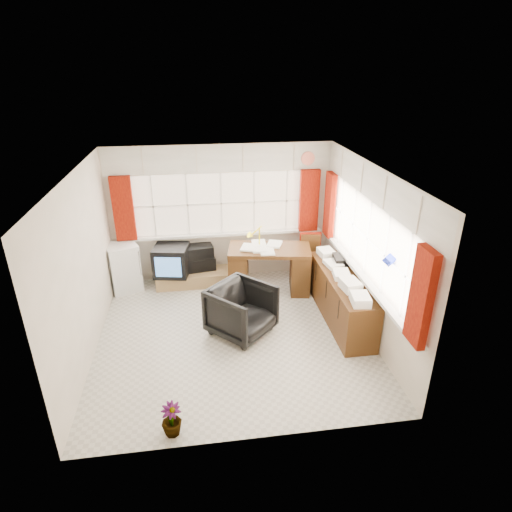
{
  "coord_description": "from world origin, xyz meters",
  "views": [
    {
      "loc": [
        -0.44,
        -5.41,
        3.78
      ],
      "look_at": [
        0.42,
        0.55,
        1.03
      ],
      "focal_mm": 30.0,
      "sensor_mm": 36.0,
      "label": 1
    }
  ],
  "objects": [
    {
      "name": "window_right",
      "position": [
        1.94,
        0.0,
        0.95
      ],
      "size": [
        0.12,
        3.7,
        3.6
      ],
      "color": "beige",
      "rests_on": "room_walls"
    },
    {
      "name": "ground",
      "position": [
        0.0,
        0.0,
        0.0
      ],
      "size": [
        4.0,
        4.0,
        0.0
      ],
      "primitive_type": "plane",
      "color": "beige",
      "rests_on": "ground"
    },
    {
      "name": "mini_fridge",
      "position": [
        -1.8,
        1.7,
        0.43
      ],
      "size": [
        0.67,
        0.67,
        0.87
      ],
      "color": "white",
      "rests_on": "ground"
    },
    {
      "name": "task_chair",
      "position": [
        1.57,
        1.5,
        0.51
      ],
      "size": [
        0.44,
        0.46,
        0.95
      ],
      "color": "black",
      "rests_on": "ground"
    },
    {
      "name": "curtains",
      "position": [
        0.92,
        0.93,
        1.46
      ],
      "size": [
        3.83,
        3.83,
        1.15
      ],
      "color": "#921F07",
      "rests_on": "room_walls"
    },
    {
      "name": "hifi_stack",
      "position": [
        -0.5,
        1.85,
        0.47
      ],
      "size": [
        0.7,
        0.51,
        0.46
      ],
      "color": "black",
      "rests_on": "tv_bench"
    },
    {
      "name": "window_back",
      "position": [
        0.0,
        1.94,
        0.95
      ],
      "size": [
        3.7,
        0.12,
        3.6
      ],
      "color": "beige",
      "rests_on": "room_walls"
    },
    {
      "name": "room_walls",
      "position": [
        0.0,
        0.0,
        1.5
      ],
      "size": [
        4.0,
        4.0,
        4.0
      ],
      "color": "beige",
      "rests_on": "ground"
    },
    {
      "name": "desk_lamp",
      "position": [
        0.61,
        1.41,
        1.08
      ],
      "size": [
        0.15,
        0.14,
        0.38
      ],
      "color": "#FFEE0A",
      "rests_on": "desk"
    },
    {
      "name": "flower_vase",
      "position": [
        -0.86,
        -1.8,
        0.2
      ],
      "size": [
        0.29,
        0.29,
        0.4
      ],
      "primitive_type": "imported",
      "rotation": [
        0.0,
        0.0,
        0.38
      ],
      "color": "black",
      "rests_on": "ground"
    },
    {
      "name": "credenza",
      "position": [
        1.73,
        0.2,
        0.4
      ],
      "size": [
        0.5,
        2.0,
        0.85
      ],
      "color": "#513313",
      "rests_on": "ground"
    },
    {
      "name": "spray_bottle_b",
      "position": [
        0.32,
        1.61,
        0.1
      ],
      "size": [
        0.11,
        0.12,
        0.21
      ],
      "primitive_type": "imported",
      "rotation": [
        0.0,
        0.0,
        -0.27
      ],
      "color": "#8BD0C7",
      "rests_on": "ground"
    },
    {
      "name": "crt_tv",
      "position": [
        -0.95,
        1.68,
        0.52
      ],
      "size": [
        0.68,
        0.65,
        0.54
      ],
      "color": "black",
      "rests_on": "tv_bench"
    },
    {
      "name": "file_tray",
      "position": [
        1.88,
        0.69,
        0.81
      ],
      "size": [
        0.31,
        0.38,
        0.12
      ],
      "primitive_type": "cube",
      "rotation": [
        0.0,
        0.0,
        -0.11
      ],
      "color": "black",
      "rests_on": "credenza"
    },
    {
      "name": "spray_bottle_a",
      "position": [
        -0.22,
        0.62,
        0.14
      ],
      "size": [
        0.11,
        0.11,
        0.29
      ],
      "primitive_type": "imported",
      "rotation": [
        0.0,
        0.0,
        -0.01
      ],
      "color": "white",
      "rests_on": "ground"
    },
    {
      "name": "radiator",
      "position": [
        0.16,
        0.57,
        0.24
      ],
      "size": [
        0.43,
        0.24,
        0.6
      ],
      "color": "white",
      "rests_on": "ground"
    },
    {
      "name": "tv_bench",
      "position": [
        -0.55,
        1.72,
        0.12
      ],
      "size": [
        1.4,
        0.5,
        0.25
      ],
      "primitive_type": "cube",
      "color": "#A08350",
      "rests_on": "ground"
    },
    {
      "name": "desk",
      "position": [
        0.77,
        1.3,
        0.45
      ],
      "size": [
        1.52,
        0.93,
        0.85
      ],
      "color": "#513313",
      "rests_on": "ground"
    },
    {
      "name": "office_chair",
      "position": [
        0.13,
        0.03,
        0.39
      ],
      "size": [
        1.18,
        1.18,
        0.77
      ],
      "primitive_type": "imported",
      "rotation": [
        0.0,
        0.0,
        0.78
      ],
      "color": "black",
      "rests_on": "ground"
    },
    {
      "name": "overhead_cabinets",
      "position": [
        0.98,
        0.98,
        2.25
      ],
      "size": [
        3.98,
        3.98,
        0.48
      ],
      "color": "silver",
      "rests_on": "room_walls"
    }
  ]
}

